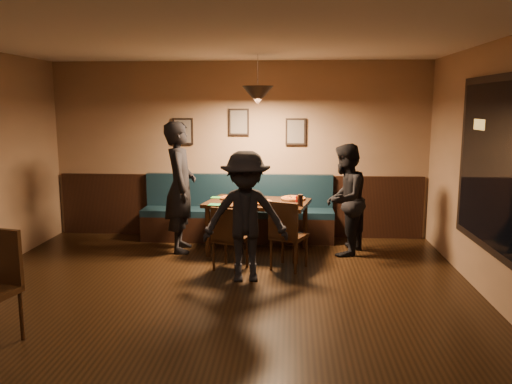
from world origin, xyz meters
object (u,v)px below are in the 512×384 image
(soda_glass, at_px, (300,200))
(tabasco_bottle, at_px, (297,198))
(diner_front, at_px, (246,217))
(booth_bench, at_px, (238,209))
(dining_table, at_px, (258,227))
(chair_near_right, at_px, (289,235))
(diner_right, at_px, (345,200))
(chair_near_left, at_px, (230,238))
(diner_left, at_px, (180,187))

(soda_glass, height_order, tabasco_bottle, soda_glass)
(diner_front, bearing_deg, booth_bench, 91.56)
(dining_table, height_order, chair_near_right, chair_near_right)
(diner_right, distance_m, tabasco_bottle, 0.68)
(chair_near_right, distance_m, diner_right, 1.12)
(diner_right, bearing_deg, chair_near_right, -24.25)
(chair_near_left, bearing_deg, dining_table, 91.14)
(booth_bench, xyz_separation_m, chair_near_right, (0.82, -1.42, -0.05))
(chair_near_left, bearing_deg, booth_bench, 114.32)
(chair_near_left, relative_size, chair_near_right, 0.93)
(dining_table, relative_size, soda_glass, 8.91)
(chair_near_right, height_order, diner_right, diner_right)
(booth_bench, bearing_deg, chair_near_left, -87.72)
(dining_table, bearing_deg, soda_glass, -16.71)
(dining_table, xyz_separation_m, diner_right, (1.24, 0.02, 0.41))
(chair_near_left, distance_m, soda_glass, 1.10)
(chair_near_left, distance_m, diner_left, 1.29)
(dining_table, xyz_separation_m, tabasco_bottle, (0.56, -0.03, 0.43))
(chair_near_right, height_order, tabasco_bottle, chair_near_right)
(diner_left, bearing_deg, diner_right, -99.08)
(booth_bench, height_order, dining_table, booth_bench)
(dining_table, height_order, chair_near_left, chair_near_left)
(dining_table, xyz_separation_m, soda_glass, (0.60, -0.32, 0.46))
(dining_table, height_order, tabasco_bottle, tabasco_bottle)
(diner_left, distance_m, diner_right, 2.37)
(diner_left, xyz_separation_m, diner_right, (2.36, -0.02, -0.15))
(booth_bench, height_order, chair_near_right, booth_bench)
(diner_right, bearing_deg, soda_glass, -39.42)
(chair_near_right, height_order, soda_glass, soda_glass)
(chair_near_right, bearing_deg, diner_front, -111.73)
(chair_near_right, xyz_separation_m, tabasco_bottle, (0.10, 0.68, 0.36))
(booth_bench, relative_size, diner_front, 1.89)
(chair_near_left, relative_size, diner_front, 0.53)
(chair_near_right, bearing_deg, diner_left, 179.08)
(diner_right, xyz_separation_m, soda_glass, (-0.64, -0.34, 0.04))
(chair_near_left, bearing_deg, diner_left, 156.47)
(booth_bench, distance_m, diner_right, 1.76)
(chair_near_right, height_order, diner_front, diner_front)
(diner_front, distance_m, soda_glass, 1.11)
(booth_bench, height_order, diner_front, diner_front)
(diner_left, bearing_deg, chair_near_right, -124.13)
(diner_left, bearing_deg, soda_glass, -110.35)
(chair_near_left, relative_size, diner_left, 0.45)
(chair_near_right, relative_size, diner_right, 0.57)
(booth_bench, xyz_separation_m, diner_right, (1.60, -0.69, 0.29))
(chair_near_left, bearing_deg, soda_glass, 49.86)
(chair_near_right, height_order, diner_left, diner_left)
(dining_table, height_order, soda_glass, soda_glass)
(chair_near_right, xyz_separation_m, soda_glass, (0.15, 0.40, 0.38))
(chair_near_right, bearing_deg, booth_bench, 144.61)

